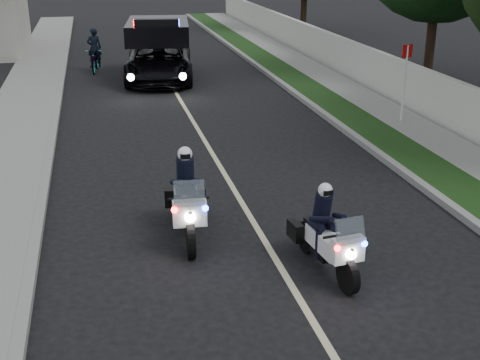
% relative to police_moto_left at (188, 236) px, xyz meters
% --- Properties ---
extents(ground, '(120.00, 120.00, 0.00)m').
position_rel_police_moto_left_xyz_m(ground, '(1.35, -3.48, 0.00)').
color(ground, black).
rests_on(ground, ground).
extents(curb_right, '(0.20, 60.00, 0.15)m').
position_rel_police_moto_left_xyz_m(curb_right, '(5.45, 6.52, 0.07)').
color(curb_right, gray).
rests_on(curb_right, ground).
extents(grass_verge, '(1.20, 60.00, 0.16)m').
position_rel_police_moto_left_xyz_m(grass_verge, '(6.15, 6.52, 0.08)').
color(grass_verge, '#193814').
rests_on(grass_verge, ground).
extents(sidewalk_right, '(1.40, 60.00, 0.16)m').
position_rel_police_moto_left_xyz_m(sidewalk_right, '(7.45, 6.52, 0.08)').
color(sidewalk_right, gray).
rests_on(sidewalk_right, ground).
extents(property_wall, '(0.22, 60.00, 1.50)m').
position_rel_police_moto_left_xyz_m(property_wall, '(8.45, 6.52, 0.75)').
color(property_wall, beige).
rests_on(property_wall, ground).
extents(curb_left, '(0.20, 60.00, 0.15)m').
position_rel_police_moto_left_xyz_m(curb_left, '(-2.75, 6.52, 0.07)').
color(curb_left, gray).
rests_on(curb_left, ground).
extents(sidewalk_left, '(2.00, 60.00, 0.16)m').
position_rel_police_moto_left_xyz_m(sidewalk_left, '(-3.85, 6.52, 0.08)').
color(sidewalk_left, gray).
rests_on(sidewalk_left, ground).
extents(lane_marking, '(0.12, 50.00, 0.01)m').
position_rel_police_moto_left_xyz_m(lane_marking, '(1.35, 6.52, 0.00)').
color(lane_marking, '#BFB78C').
rests_on(lane_marking, ground).
extents(police_moto_left, '(0.87, 2.07, 1.71)m').
position_rel_police_moto_left_xyz_m(police_moto_left, '(0.00, 0.00, 0.00)').
color(police_moto_left, silver).
rests_on(police_moto_left, ground).
extents(police_moto_right, '(0.84, 1.86, 1.53)m').
position_rel_police_moto_left_xyz_m(police_moto_right, '(2.05, -1.82, 0.00)').
color(police_moto_right, silver).
rests_on(police_moto_right, ground).
extents(police_suv, '(3.20, 5.74, 2.66)m').
position_rel_police_moto_left_xyz_m(police_suv, '(1.02, 14.24, 0.00)').
color(police_suv, black).
rests_on(police_suv, ground).
extents(bicycle, '(0.88, 1.94, 0.98)m').
position_rel_police_moto_left_xyz_m(bicycle, '(-1.41, 16.54, 0.00)').
color(bicycle, black).
rests_on(bicycle, ground).
extents(cyclist, '(0.62, 0.44, 1.61)m').
position_rel_police_moto_left_xyz_m(cyclist, '(-1.41, 16.54, 0.00)').
color(cyclist, black).
rests_on(cyclist, ground).
extents(sign_post, '(0.48, 0.48, 2.48)m').
position_rel_police_moto_left_xyz_m(sign_post, '(7.35, 6.08, 0.00)').
color(sign_post, red).
rests_on(sign_post, ground).
extents(tree_right_d, '(7.95, 7.95, 10.24)m').
position_rel_police_moto_left_xyz_m(tree_right_d, '(11.34, 11.87, 0.00)').
color(tree_right_d, '#163D14').
rests_on(tree_right_d, ground).
extents(tree_right_e, '(6.98, 6.98, 9.02)m').
position_rel_police_moto_left_xyz_m(tree_right_e, '(10.87, 26.02, 0.00)').
color(tree_right_e, black).
rests_on(tree_right_e, ground).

